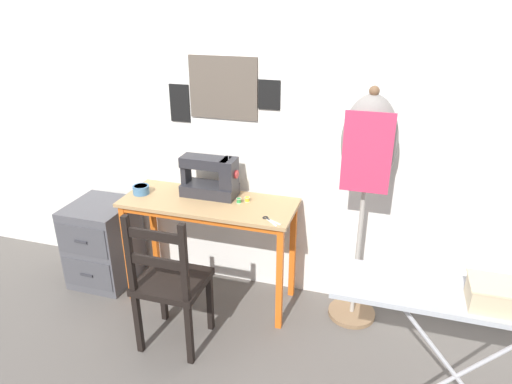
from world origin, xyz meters
TOP-DOWN VIEW (x-y plane):
  - ground_plane at (0.00, 0.00)m, footprint 14.00×14.00m
  - wall_back at (0.00, 0.52)m, footprint 10.00×0.07m
  - sewing_table at (0.00, 0.22)m, footprint 1.18×0.46m
  - sewing_machine at (-0.01, 0.32)m, footprint 0.40×0.18m
  - fabric_bowl at (-0.49, 0.21)m, footprint 0.11×0.11m
  - scissors at (0.46, 0.08)m, footprint 0.13×0.11m
  - thread_spool_near_machine at (0.21, 0.26)m, footprint 0.04×0.04m
  - thread_spool_mid_table at (0.25, 0.30)m, footprint 0.04×0.04m
  - wooden_chair at (-0.05, -0.30)m, footprint 0.40×0.38m
  - filing_cabinet at (-0.87, 0.21)m, footprint 0.43×0.48m
  - dress_form at (1.00, 0.31)m, footprint 0.33×0.32m
  - ironing_board at (1.54, -0.55)m, footprint 1.19×0.31m
  - storage_box at (1.61, -0.59)m, footprint 0.22×0.17m

SIDE VIEW (x-z plane):
  - ground_plane at x=0.00m, z-range 0.00..0.00m
  - filing_cabinet at x=-0.87m, z-range 0.00..0.63m
  - wooden_chair at x=-0.05m, z-range -0.02..0.92m
  - sewing_table at x=0.00m, z-range 0.28..1.05m
  - scissors at x=0.46m, z-range 0.77..0.78m
  - thread_spool_near_machine at x=0.21m, z-range 0.77..0.80m
  - thread_spool_mid_table at x=0.25m, z-range 0.77..0.80m
  - fabric_bowl at x=-0.49m, z-range 0.77..0.83m
  - ironing_board at x=1.54m, z-range 0.38..1.26m
  - sewing_machine at x=-0.01m, z-range 0.75..1.05m
  - storage_box at x=1.61m, z-range 0.87..0.98m
  - dress_form at x=1.00m, z-range 0.37..1.95m
  - wall_back at x=0.00m, z-range 0.00..2.55m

